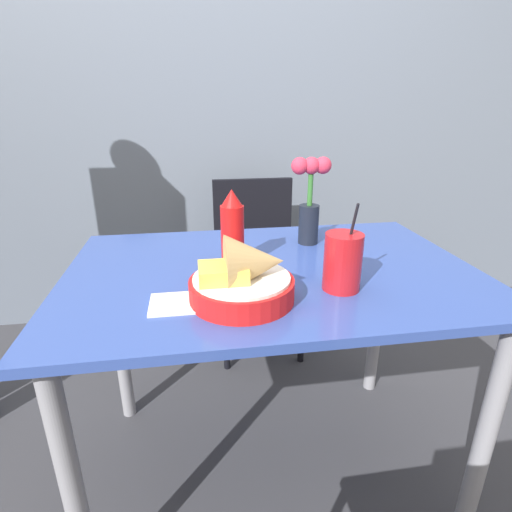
# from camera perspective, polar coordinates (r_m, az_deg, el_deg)

# --- Properties ---
(ground_plane) EXTENTS (12.00, 12.00, 0.00)m
(ground_plane) POSITION_cam_1_polar(r_m,az_deg,el_deg) (1.59, 1.84, -27.33)
(ground_plane) COLOR #38383D
(wall_window) EXTENTS (7.00, 0.06, 2.60)m
(wall_window) POSITION_cam_1_polar(r_m,az_deg,el_deg) (2.23, -3.93, 23.92)
(wall_window) COLOR slate
(wall_window) RESTS_ON ground_plane
(dining_table) EXTENTS (1.15, 0.77, 0.74)m
(dining_table) POSITION_cam_1_polar(r_m,az_deg,el_deg) (1.19, 2.20, -6.39)
(dining_table) COLOR #334C9E
(dining_table) RESTS_ON ground_plane
(chair_far_window) EXTENTS (0.40, 0.40, 0.83)m
(chair_far_window) POSITION_cam_1_polar(r_m,az_deg,el_deg) (2.01, -0.07, 0.99)
(chair_far_window) COLOR black
(chair_far_window) RESTS_ON ground_plane
(food_basket) EXTENTS (0.25, 0.25, 0.16)m
(food_basket) POSITION_cam_1_polar(r_m,az_deg,el_deg) (0.94, -1.51, -3.11)
(food_basket) COLOR red
(food_basket) RESTS_ON dining_table
(ketchup_bottle) EXTENTS (0.07, 0.07, 0.22)m
(ketchup_bottle) POSITION_cam_1_polar(r_m,az_deg,el_deg) (1.12, -3.39, 3.68)
(ketchup_bottle) COLOR red
(ketchup_bottle) RESTS_ON dining_table
(drink_cup) EXTENTS (0.09, 0.09, 0.23)m
(drink_cup) POSITION_cam_1_polar(r_m,az_deg,el_deg) (1.01, 12.25, -1.08)
(drink_cup) COLOR red
(drink_cup) RESTS_ON dining_table
(flower_vase) EXTENTS (0.13, 0.07, 0.28)m
(flower_vase) POSITION_cam_1_polar(r_m,az_deg,el_deg) (1.31, 7.70, 8.22)
(flower_vase) COLOR black
(flower_vase) RESTS_ON dining_table
(napkin) EXTENTS (0.14, 0.11, 0.01)m
(napkin) POSITION_cam_1_polar(r_m,az_deg,el_deg) (0.96, -10.87, -6.63)
(napkin) COLOR white
(napkin) RESTS_ON dining_table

